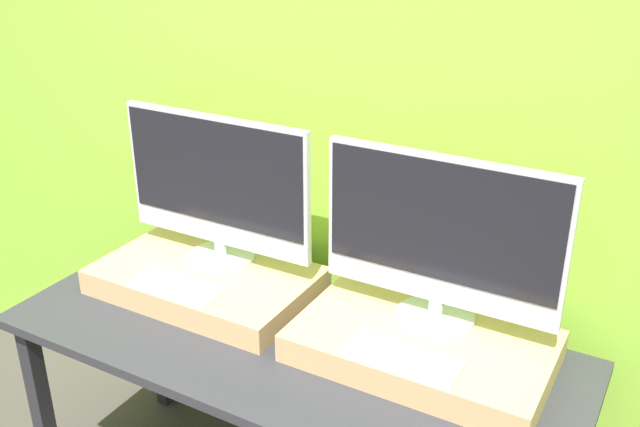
{
  "coord_description": "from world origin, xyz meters",
  "views": [
    {
      "loc": [
        0.91,
        -1.09,
        1.86
      ],
      "look_at": [
        0.0,
        0.52,
        1.03
      ],
      "focal_mm": 40.0,
      "sensor_mm": 36.0,
      "label": 1
    }
  ],
  "objects_px": {
    "monitor_right": "(441,238)",
    "keyboard_right": "(403,357)",
    "keyboard_left": "(177,286)",
    "monitor_left": "(217,187)"
  },
  "relations": [
    {
      "from": "monitor_left",
      "to": "monitor_right",
      "type": "height_order",
      "value": "same"
    },
    {
      "from": "keyboard_right",
      "to": "monitor_right",
      "type": "bearing_deg",
      "value": 90.0
    },
    {
      "from": "monitor_left",
      "to": "monitor_right",
      "type": "xyz_separation_m",
      "value": [
        0.73,
        0.0,
        0.0
      ]
    },
    {
      "from": "keyboard_left",
      "to": "monitor_right",
      "type": "xyz_separation_m",
      "value": [
        0.73,
        0.22,
        0.24
      ]
    },
    {
      "from": "monitor_left",
      "to": "monitor_right",
      "type": "bearing_deg",
      "value": 0.0
    },
    {
      "from": "keyboard_left",
      "to": "keyboard_right",
      "type": "height_order",
      "value": "same"
    },
    {
      "from": "monitor_left",
      "to": "keyboard_left",
      "type": "bearing_deg",
      "value": -90.0
    },
    {
      "from": "monitor_left",
      "to": "keyboard_right",
      "type": "relative_size",
      "value": 2.23
    },
    {
      "from": "monitor_right",
      "to": "keyboard_right",
      "type": "bearing_deg",
      "value": -90.0
    },
    {
      "from": "keyboard_left",
      "to": "monitor_left",
      "type": "bearing_deg",
      "value": 90.0
    }
  ]
}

